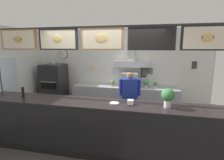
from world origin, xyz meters
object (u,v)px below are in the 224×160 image
object	(u,v)px
potted_thyme	(113,83)
condiment_plate	(114,103)
shop_worker	(130,99)
basil_vase	(168,97)
espresso_machine	(130,80)
potted_basil	(146,83)
pizza_oven	(55,87)
potted_oregano	(155,85)
pepper_grinder	(23,91)
napkin_holder	(130,103)

from	to	relation	value
potted_thyme	condiment_plate	world-z (taller)	potted_thyme
shop_worker	basil_vase	xyz separation A→B (m)	(0.83, -1.19, 0.47)
condiment_plate	espresso_machine	bearing A→B (deg)	88.66
espresso_machine	potted_basil	xyz separation A→B (m)	(0.51, 0.00, -0.08)
pizza_oven	potted_oregano	size ratio (longest dim) A/B	9.30
potted_oregano	potted_basil	bearing A→B (deg)	-172.22
pepper_grinder	napkin_holder	xyz separation A→B (m)	(2.38, -0.01, -0.09)
napkin_holder	pepper_grinder	bearing A→B (deg)	179.77
shop_worker	espresso_machine	distance (m)	1.06
espresso_machine	shop_worker	bearing A→B (deg)	-83.31
potted_basil	potted_oregano	bearing A→B (deg)	7.78
napkin_holder	potted_basil	bearing A→B (deg)	83.82
pepper_grinder	napkin_holder	distance (m)	2.38
espresso_machine	pepper_grinder	size ratio (longest dim) A/B	1.86
potted_basil	napkin_holder	size ratio (longest dim) A/B	1.73
potted_basil	condiment_plate	distance (m)	2.24
napkin_holder	pizza_oven	bearing A→B (deg)	143.85
basil_vase	napkin_holder	distance (m)	0.70
pizza_oven	potted_thyme	bearing A→B (deg)	2.82
potted_basil	espresso_machine	bearing A→B (deg)	-179.58
potted_oregano	pepper_grinder	world-z (taller)	pepper_grinder
pepper_grinder	basil_vase	xyz separation A→B (m)	(3.06, -0.01, 0.07)
potted_thyme	espresso_machine	bearing A→B (deg)	0.01
potted_oregano	basil_vase	xyz separation A→B (m)	(0.16, -2.23, 0.27)
espresso_machine	potted_oregano	world-z (taller)	espresso_machine
pizza_oven	pepper_grinder	bearing A→B (deg)	-76.92
pizza_oven	potted_thyme	size ratio (longest dim) A/B	8.46
basil_vase	napkin_holder	xyz separation A→B (m)	(-0.68, -0.00, -0.16)
pepper_grinder	potted_basil	bearing A→B (deg)	39.88
condiment_plate	basil_vase	size ratio (longest dim) A/B	0.52
potted_oregano	pizza_oven	bearing A→B (deg)	-177.58
pizza_oven	potted_thyme	xyz separation A→B (m)	(2.04, 0.10, 0.23)
potted_oregano	pepper_grinder	xyz separation A→B (m)	(-2.90, -2.22, 0.20)
basil_vase	pizza_oven	bearing A→B (deg)	149.44
pizza_oven	potted_oregano	bearing A→B (deg)	2.42
potted_oregano	condiment_plate	world-z (taller)	potted_oregano
potted_thyme	pepper_grinder	xyz separation A→B (m)	(-1.56, -2.18, 0.19)
pizza_oven	shop_worker	world-z (taller)	pizza_oven
condiment_plate	napkin_holder	bearing A→B (deg)	-4.41
espresso_machine	basil_vase	size ratio (longest dim) A/B	1.40
condiment_plate	basil_vase	world-z (taller)	basil_vase
basil_vase	potted_basil	bearing A→B (deg)	101.36
basil_vase	napkin_holder	bearing A→B (deg)	-179.99
condiment_plate	potted_basil	bearing A→B (deg)	75.59
pepper_grinder	basil_vase	distance (m)	3.06
potted_oregano	basil_vase	size ratio (longest dim) A/B	0.50
shop_worker	napkin_holder	distance (m)	1.24
pizza_oven	potted_oregano	distance (m)	3.39
potted_basil	basil_vase	bearing A→B (deg)	-78.64
shop_worker	espresso_machine	xyz separation A→B (m)	(-0.12, 1.00, 0.32)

